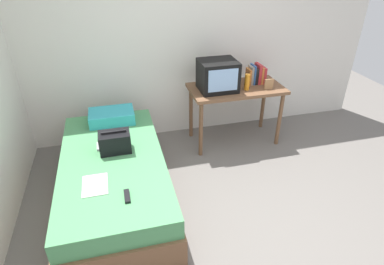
{
  "coord_description": "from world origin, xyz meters",
  "views": [
    {
      "loc": [
        -0.88,
        -1.95,
        2.28
      ],
      "look_at": [
        -0.14,
        0.93,
        0.55
      ],
      "focal_mm": 30.18,
      "sensor_mm": 36.0,
      "label": 1
    }
  ],
  "objects_px": {
    "book_row": "(256,75)",
    "remote_silver": "(99,146)",
    "tv": "(218,76)",
    "handbag": "(115,142)",
    "bed": "(115,180)",
    "pillow": "(112,116)",
    "picture_frame": "(269,84)",
    "water_bottle": "(247,82)",
    "remote_dark": "(127,196)",
    "magazine": "(95,185)",
    "desk": "(236,94)"
  },
  "relations": [
    {
      "from": "desk",
      "to": "pillow",
      "type": "height_order",
      "value": "desk"
    },
    {
      "from": "magazine",
      "to": "remote_dark",
      "type": "distance_m",
      "value": 0.33
    },
    {
      "from": "desk",
      "to": "magazine",
      "type": "bearing_deg",
      "value": -145.41
    },
    {
      "from": "magazine",
      "to": "pillow",
      "type": "bearing_deg",
      "value": 80.28
    },
    {
      "from": "water_bottle",
      "to": "handbag",
      "type": "distance_m",
      "value": 1.74
    },
    {
      "from": "remote_dark",
      "to": "pillow",
      "type": "bearing_deg",
      "value": 92.44
    },
    {
      "from": "tv",
      "to": "picture_frame",
      "type": "distance_m",
      "value": 0.64
    },
    {
      "from": "handbag",
      "to": "remote_dark",
      "type": "height_order",
      "value": "handbag"
    },
    {
      "from": "water_bottle",
      "to": "pillow",
      "type": "height_order",
      "value": "water_bottle"
    },
    {
      "from": "magazine",
      "to": "handbag",
      "type": "bearing_deg",
      "value": 68.02
    },
    {
      "from": "desk",
      "to": "pillow",
      "type": "xyz_separation_m",
      "value": [
        -1.53,
        -0.06,
        -0.08
      ]
    },
    {
      "from": "picture_frame",
      "to": "tv",
      "type": "bearing_deg",
      "value": 167.73
    },
    {
      "from": "tv",
      "to": "remote_silver",
      "type": "distance_m",
      "value": 1.59
    },
    {
      "from": "bed",
      "to": "water_bottle",
      "type": "xyz_separation_m",
      "value": [
        1.66,
        0.71,
        0.6
      ]
    },
    {
      "from": "tv",
      "to": "pillow",
      "type": "bearing_deg",
      "value": -178.11
    },
    {
      "from": "bed",
      "to": "pillow",
      "type": "height_order",
      "value": "pillow"
    },
    {
      "from": "tv",
      "to": "handbag",
      "type": "xyz_separation_m",
      "value": [
        -1.27,
        -0.67,
        -0.32
      ]
    },
    {
      "from": "handbag",
      "to": "remote_silver",
      "type": "relative_size",
      "value": 2.08
    },
    {
      "from": "tv",
      "to": "magazine",
      "type": "relative_size",
      "value": 1.52
    },
    {
      "from": "water_bottle",
      "to": "remote_dark",
      "type": "xyz_separation_m",
      "value": [
        -1.56,
        -1.31,
        -0.33
      ]
    },
    {
      "from": "water_bottle",
      "to": "remote_silver",
      "type": "relative_size",
      "value": 1.36
    },
    {
      "from": "bed",
      "to": "book_row",
      "type": "xyz_separation_m",
      "value": [
        1.86,
        0.89,
        0.61
      ]
    },
    {
      "from": "bed",
      "to": "remote_dark",
      "type": "height_order",
      "value": "remote_dark"
    },
    {
      "from": "magazine",
      "to": "remote_dark",
      "type": "xyz_separation_m",
      "value": [
        0.25,
        -0.22,
        0.01
      ]
    },
    {
      "from": "pillow",
      "to": "water_bottle",
      "type": "bearing_deg",
      "value": -1.53
    },
    {
      "from": "pillow",
      "to": "remote_silver",
      "type": "bearing_deg",
      "value": -106.25
    },
    {
      "from": "book_row",
      "to": "remote_silver",
      "type": "relative_size",
      "value": 1.71
    },
    {
      "from": "book_row",
      "to": "water_bottle",
      "type": "bearing_deg",
      "value": -137.63
    },
    {
      "from": "remote_silver",
      "to": "bed",
      "type": "bearing_deg",
      "value": -63.07
    },
    {
      "from": "picture_frame",
      "to": "handbag",
      "type": "height_order",
      "value": "picture_frame"
    },
    {
      "from": "pillow",
      "to": "magazine",
      "type": "relative_size",
      "value": 1.73
    },
    {
      "from": "picture_frame",
      "to": "remote_silver",
      "type": "xyz_separation_m",
      "value": [
        -2.04,
        -0.44,
        -0.29
      ]
    },
    {
      "from": "remote_silver",
      "to": "tv",
      "type": "bearing_deg",
      "value": 21.71
    },
    {
      "from": "water_bottle",
      "to": "remote_dark",
      "type": "relative_size",
      "value": 1.26
    },
    {
      "from": "water_bottle",
      "to": "book_row",
      "type": "xyz_separation_m",
      "value": [
        0.2,
        0.18,
        0.01
      ]
    },
    {
      "from": "desk",
      "to": "tv",
      "type": "bearing_deg",
      "value": -176.08
    },
    {
      "from": "water_bottle",
      "to": "picture_frame",
      "type": "distance_m",
      "value": 0.27
    },
    {
      "from": "pillow",
      "to": "tv",
      "type": "bearing_deg",
      "value": 1.89
    },
    {
      "from": "bed",
      "to": "picture_frame",
      "type": "relative_size",
      "value": 15.96
    },
    {
      "from": "bed",
      "to": "book_row",
      "type": "height_order",
      "value": "book_row"
    },
    {
      "from": "desk",
      "to": "pillow",
      "type": "relative_size",
      "value": 2.31
    },
    {
      "from": "pillow",
      "to": "picture_frame",
      "type": "bearing_deg",
      "value": -2.76
    },
    {
      "from": "tv",
      "to": "picture_frame",
      "type": "bearing_deg",
      "value": -12.27
    },
    {
      "from": "handbag",
      "to": "remote_silver",
      "type": "xyz_separation_m",
      "value": [
        -0.16,
        0.1,
        -0.09
      ]
    },
    {
      "from": "picture_frame",
      "to": "remote_silver",
      "type": "bearing_deg",
      "value": -167.93
    },
    {
      "from": "pillow",
      "to": "remote_silver",
      "type": "relative_size",
      "value": 3.49
    },
    {
      "from": "pillow",
      "to": "desk",
      "type": "bearing_deg",
      "value": 2.23
    },
    {
      "from": "book_row",
      "to": "pillow",
      "type": "bearing_deg",
      "value": -175.75
    },
    {
      "from": "pillow",
      "to": "handbag",
      "type": "height_order",
      "value": "handbag"
    },
    {
      "from": "bed",
      "to": "book_row",
      "type": "bearing_deg",
      "value": 25.54
    }
  ]
}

